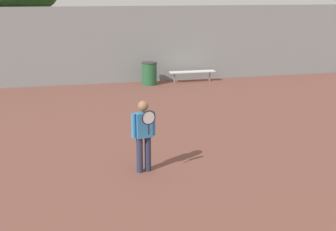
# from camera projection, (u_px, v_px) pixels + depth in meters

# --- Properties ---
(tennis_player) EXTENTS (0.54, 0.45, 1.59)m
(tennis_player) POSITION_uv_depth(u_px,v_px,m) (144.00, 132.00, 10.02)
(tennis_player) COLOR #282D47
(tennis_player) RESTS_ON ground_plane
(bench_courtside_near) EXTENTS (2.00, 0.40, 0.47)m
(bench_courtside_near) POSITION_uv_depth(u_px,v_px,m) (192.00, 72.00, 20.30)
(bench_courtside_near) COLOR white
(bench_courtside_near) RESTS_ON ground_plane
(trash_bin) EXTENTS (0.65, 0.65, 0.96)m
(trash_bin) POSITION_uv_depth(u_px,v_px,m) (149.00, 74.00, 19.67)
(trash_bin) COLOR #235B33
(trash_bin) RESTS_ON ground_plane
(back_fence) EXTENTS (31.30, 0.06, 3.24)m
(back_fence) POSITION_uv_depth(u_px,v_px,m) (134.00, 45.00, 20.00)
(back_fence) COLOR gray
(back_fence) RESTS_ON ground_plane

